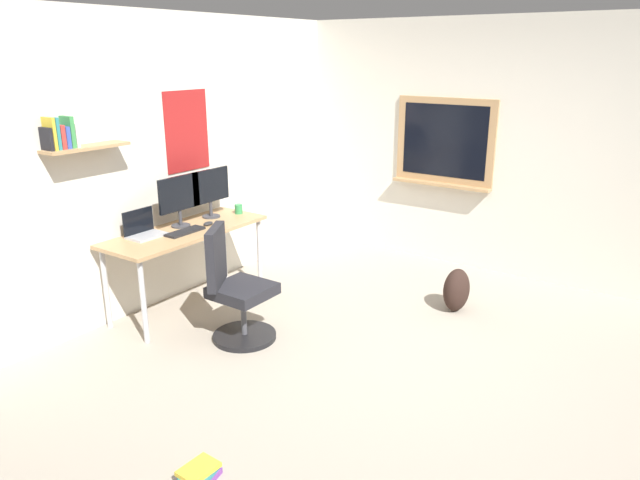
# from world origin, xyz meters

# --- Properties ---
(ground_plane) EXTENTS (5.20, 5.20, 0.00)m
(ground_plane) POSITION_xyz_m (0.00, 0.00, 0.00)
(ground_plane) COLOR #9E9384
(ground_plane) RESTS_ON ground
(wall_back) EXTENTS (5.00, 0.30, 2.60)m
(wall_back) POSITION_xyz_m (-0.01, 2.45, 1.30)
(wall_back) COLOR silver
(wall_back) RESTS_ON ground
(wall_right) EXTENTS (0.22, 5.00, 2.60)m
(wall_right) POSITION_xyz_m (2.45, 0.03, 1.30)
(wall_right) COLOR silver
(wall_right) RESTS_ON ground
(desk) EXTENTS (1.54, 0.60, 0.75)m
(desk) POSITION_xyz_m (-0.10, 2.07, 0.67)
(desk) COLOR tan
(desk) RESTS_ON ground
(office_chair) EXTENTS (0.55, 0.56, 0.95)m
(office_chair) POSITION_xyz_m (-0.33, 1.29, 0.41)
(office_chair) COLOR black
(office_chair) RESTS_ON ground
(laptop) EXTENTS (0.31, 0.21, 0.23)m
(laptop) POSITION_xyz_m (-0.44, 2.22, 0.80)
(laptop) COLOR #ADAFB5
(laptop) RESTS_ON desk
(monitor_primary) EXTENTS (0.46, 0.17, 0.46)m
(monitor_primary) POSITION_xyz_m (-0.06, 2.17, 1.02)
(monitor_primary) COLOR #38383D
(monitor_primary) RESTS_ON desk
(monitor_secondary) EXTENTS (0.46, 0.17, 0.46)m
(monitor_secondary) POSITION_xyz_m (0.32, 2.17, 1.02)
(monitor_secondary) COLOR #38383D
(monitor_secondary) RESTS_ON desk
(keyboard) EXTENTS (0.37, 0.13, 0.02)m
(keyboard) POSITION_xyz_m (-0.18, 2.00, 0.76)
(keyboard) COLOR black
(keyboard) RESTS_ON desk
(computer_mouse) EXTENTS (0.10, 0.06, 0.03)m
(computer_mouse) POSITION_xyz_m (0.10, 2.00, 0.76)
(computer_mouse) COLOR #262628
(computer_mouse) RESTS_ON desk
(coffee_mug) EXTENTS (0.08, 0.08, 0.09)m
(coffee_mug) POSITION_xyz_m (0.57, 2.05, 0.79)
(coffee_mug) COLOR #338C4C
(coffee_mug) RESTS_ON desk
(backpack) EXTENTS (0.32, 0.22, 0.40)m
(backpack) POSITION_xyz_m (1.22, 0.02, 0.20)
(backpack) COLOR black
(backpack) RESTS_ON ground
(book_stack_on_floor) EXTENTS (0.24, 0.20, 0.10)m
(book_stack_on_floor) POSITION_xyz_m (-1.71, 0.30, 0.05)
(book_stack_on_floor) COLOR #7A3D99
(book_stack_on_floor) RESTS_ON ground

